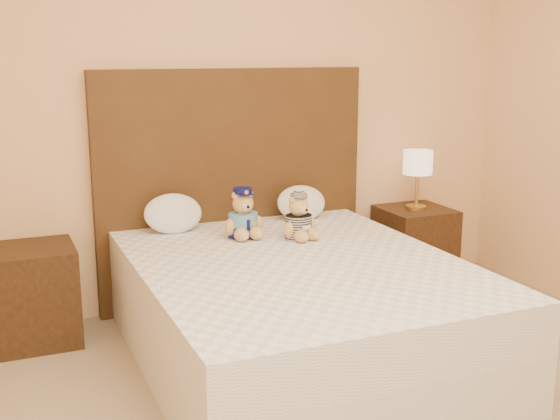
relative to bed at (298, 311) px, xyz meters
The scene contains 9 objects.
bed is the anchor object (origin of this frame).
headboard 1.12m from the bed, 90.00° to the left, with size 1.75×0.08×1.50m, color #462C15.
nightstand_left 1.48m from the bed, 147.38° to the left, with size 0.45×0.45×0.55m, color #3C2713.
nightstand_right 1.48m from the bed, 32.62° to the left, with size 0.45×0.45×0.55m, color #3C2713.
lamp 1.59m from the bed, 32.62° to the left, with size 0.20×0.20×0.40m.
teddy_police 0.70m from the bed, 100.21° to the left, with size 0.25×0.24×0.29m, color tan, non-canonical shape.
teddy_prisoner 0.60m from the bed, 65.29° to the left, with size 0.23×0.22×0.26m, color tan, non-canonical shape.
pillow_left 1.02m from the bed, 117.94° to the left, with size 0.35×0.23×0.25m, color white.
pillow_right 1.00m from the bed, 64.35° to the left, with size 0.33×0.21×0.23m, color white.
Camera 1 is at (-1.43, -1.95, 1.61)m, focal length 45.00 mm.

